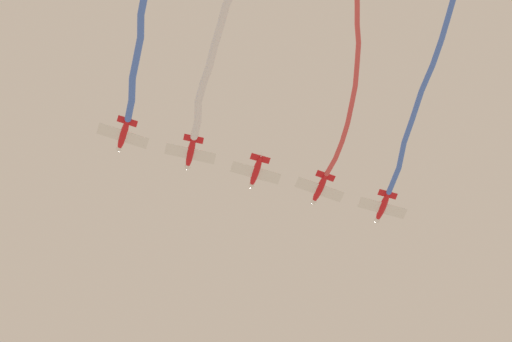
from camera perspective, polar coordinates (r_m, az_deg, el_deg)
The scene contains 9 objects.
airplane_lead at distance 98.82m, azimuth 9.75°, elevation -2.78°, with size 5.56×5.75×1.64m.
smoke_trail_lead at distance 92.66m, azimuth 13.28°, elevation 7.70°, with size 23.69×25.91×1.31m.
airplane_left_wing at distance 96.84m, azimuth 4.94°, elevation -1.38°, with size 5.33×5.99×1.64m.
smoke_trail_left_wing at distance 91.41m, azimuth 7.26°, elevation 6.43°, with size 14.80×20.11×1.23m.
airplane_right_wing at distance 95.10m, azimuth -0.02°, elevation -0.09°, with size 5.54×5.76×1.64m.
airplane_slot at distance 94.68m, azimuth -5.09°, elevation 1.40°, with size 5.74×5.56×1.64m.
smoke_trail_slot at distance 90.77m, azimuth -3.55°, elevation 8.23°, with size 14.83×14.42×1.69m.
airplane_trail at distance 94.53m, azimuth -10.23°, elevation 2.74°, with size 5.36×5.92×1.64m.
smoke_trail_trail at distance 89.03m, azimuth -8.84°, elevation 11.84°, with size 18.11×21.28×1.82m.
Camera 1 is at (25.31, -31.31, 3.46)m, focal length 51.74 mm.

